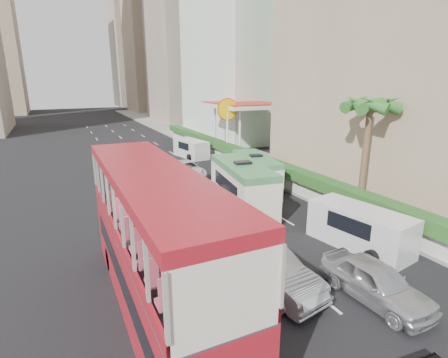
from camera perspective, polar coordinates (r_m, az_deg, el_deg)
ground_plane at (r=15.74m, az=11.69°, el=-14.28°), size 200.00×200.00×0.00m
double_decker_bus at (r=12.15m, az=-11.14°, el=-10.24°), size 2.50×11.00×5.06m
car_silver_lane_a at (r=14.42m, az=6.91°, el=-17.09°), size 2.64×5.18×1.63m
car_silver_lane_b at (r=14.73m, az=23.18°, el=-17.61°), size 1.92×4.43×1.49m
van_asset at (r=29.52m, az=-6.10°, el=0.39°), size 2.31×4.77×1.31m
minibus_near at (r=21.62m, az=3.01°, el=-1.27°), size 3.16×6.84×2.92m
minibus_far at (r=25.35m, az=5.15°, el=0.85°), size 3.06×6.06×2.57m
panel_van_near at (r=18.14m, az=21.27°, el=-7.46°), size 2.73×5.11×1.94m
panel_van_far at (r=36.89m, az=-5.39°, el=4.98°), size 2.54×4.78×1.82m
sidewalk at (r=40.48m, az=0.44°, el=4.83°), size 6.00×120.00×0.18m
kerb_wall at (r=29.60m, az=5.00°, el=1.83°), size 0.30×44.00×1.00m
hedge at (r=29.41m, az=5.04°, el=3.44°), size 1.10×44.00×0.70m
palm_tree at (r=22.41m, az=21.98°, el=3.27°), size 0.36×0.36×6.40m
shell_station at (r=38.76m, az=3.11°, el=8.30°), size 6.50×8.00×5.50m
tower_far_a at (r=97.15m, az=-11.23°, el=23.95°), size 14.00×14.00×44.00m
tower_far_b at (r=118.09m, az=-14.14°, el=21.31°), size 14.00×14.00×40.00m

